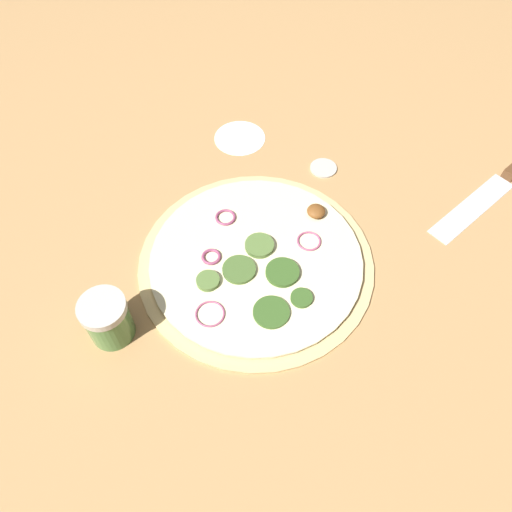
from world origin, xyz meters
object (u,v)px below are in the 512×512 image
object	(u,v)px
pizza	(256,261)
loose_cap	(324,167)
spice_jar	(108,319)
knife	(510,174)

from	to	relation	value
pizza	loose_cap	distance (m)	0.24
pizza	spice_jar	world-z (taller)	spice_jar
pizza	loose_cap	bearing A→B (deg)	-106.08
pizza	knife	xyz separation A→B (m)	(-0.39, -0.29, 0.00)
pizza	spice_jar	distance (m)	0.24
knife	spice_jar	world-z (taller)	spice_jar
pizza	spice_jar	xyz separation A→B (m)	(0.17, 0.16, 0.03)
spice_jar	loose_cap	distance (m)	0.46
spice_jar	knife	bearing A→B (deg)	-140.70
knife	loose_cap	world-z (taller)	knife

